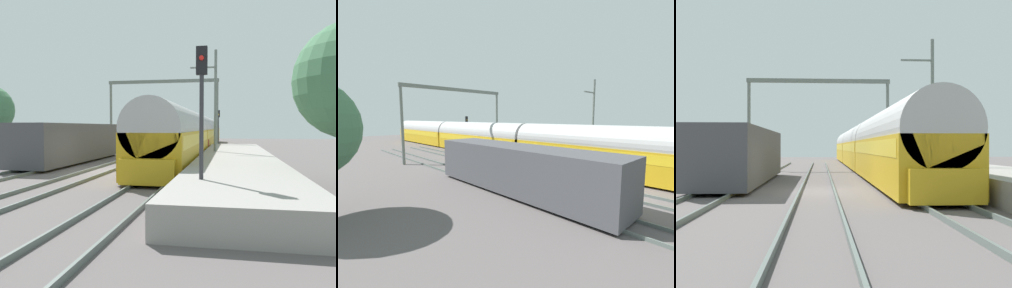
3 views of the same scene
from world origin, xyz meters
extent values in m
plane|color=#5C5554|center=(0.00, 0.00, 0.00)|extent=(120.00, 120.00, 0.00)
cube|color=#59635F|center=(-4.75, 0.00, 0.08)|extent=(0.08, 60.00, 0.16)
cube|color=#59635F|center=(-3.31, 0.00, 0.08)|extent=(0.08, 60.00, 0.16)
cube|color=#59635F|center=(-0.72, 0.00, 0.08)|extent=(0.08, 60.00, 0.16)
cube|color=#59635F|center=(0.72, 0.00, 0.08)|extent=(0.08, 60.00, 0.16)
cube|color=#59635F|center=(3.31, 0.00, 0.08)|extent=(0.08, 60.00, 0.16)
cube|color=#59635F|center=(4.75, 0.00, 0.08)|extent=(0.08, 60.00, 0.16)
cube|color=gray|center=(7.85, 2.00, 0.45)|extent=(4.40, 28.00, 0.90)
cube|color=gold|center=(4.03, 2.87, 1.26)|extent=(2.90, 16.00, 2.20)
cube|color=gold|center=(4.03, 2.87, 1.89)|extent=(2.93, 15.36, 0.64)
cylinder|color=#ABABAB|center=(4.03, 2.87, 2.56)|extent=(2.84, 16.00, 2.84)
cube|color=gold|center=(4.03, 19.22, 1.26)|extent=(2.90, 16.00, 2.20)
cube|color=gold|center=(4.03, 19.22, 1.89)|extent=(2.93, 15.36, 0.64)
cylinder|color=#ABABAB|center=(4.03, 19.22, 2.56)|extent=(2.84, 16.00, 2.84)
cube|color=gold|center=(4.03, 35.57, 1.26)|extent=(2.90, 16.00, 2.20)
cube|color=gold|center=(4.03, 35.57, 1.89)|extent=(2.93, 15.36, 0.64)
cylinder|color=#ABABAB|center=(4.03, 35.57, 2.56)|extent=(2.84, 16.00, 2.84)
cube|color=gold|center=(4.03, -5.38, 0.71)|extent=(2.40, 0.50, 1.10)
cube|color=#47474C|center=(-4.03, 4.38, 1.51)|extent=(2.80, 13.00, 2.70)
cube|color=black|center=(-4.03, 4.38, 0.21)|extent=(2.52, 11.96, 0.10)
cylinder|color=#3C3C3C|center=(5.33, 12.00, 0.42)|extent=(0.25, 0.25, 0.85)
cube|color=maroon|center=(5.33, 12.00, 1.17)|extent=(0.46, 0.44, 0.64)
sphere|color=tan|center=(5.33, 12.00, 1.61)|extent=(0.24, 0.24, 0.24)
cylinder|color=#2D2D33|center=(6.56, -8.19, 2.14)|extent=(0.14, 0.14, 4.29)
cube|color=black|center=(6.56, -8.19, 4.74)|extent=(0.36, 0.20, 0.90)
sphere|color=red|center=(6.56, -8.31, 4.80)|extent=(0.16, 0.16, 0.16)
cylinder|color=#2D2D33|center=(5.95, 24.83, 1.94)|extent=(0.14, 0.14, 3.88)
cube|color=black|center=(5.95, 24.83, 4.33)|extent=(0.36, 0.20, 0.90)
sphere|color=yellow|center=(5.95, 24.71, 4.22)|extent=(0.16, 0.16, 0.16)
cylinder|color=slate|center=(-6.03, 17.92, 3.75)|extent=(0.28, 0.28, 7.50)
cylinder|color=slate|center=(6.03, 17.92, 3.75)|extent=(0.28, 0.28, 7.50)
cube|color=slate|center=(0.00, 17.92, 7.68)|extent=(12.46, 0.24, 0.36)
cylinder|color=slate|center=(6.43, 4.90, 4.00)|extent=(0.20, 0.20, 8.00)
cube|color=slate|center=(5.53, 4.90, 6.80)|extent=(1.80, 0.10, 0.10)
camera|label=1|loc=(7.49, -19.19, 2.60)|focal=36.20mm
camera|label=2|loc=(-14.16, -5.26, 4.56)|focal=24.91mm
camera|label=3|loc=(0.13, -17.85, 1.93)|focal=43.92mm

